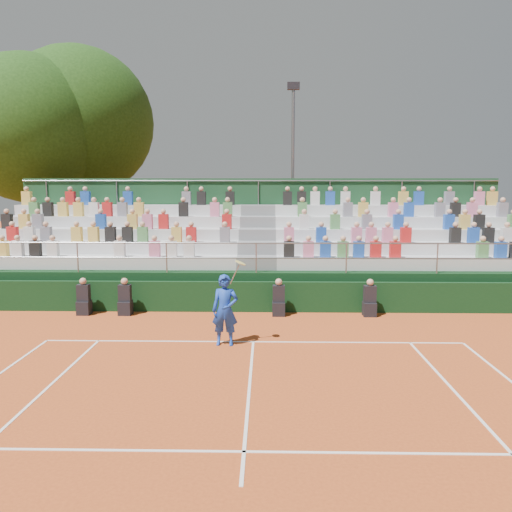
{
  "coord_description": "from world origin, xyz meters",
  "views": [
    {
      "loc": [
        0.33,
        -12.69,
        4.07
      ],
      "look_at": [
        0.0,
        3.5,
        1.8
      ],
      "focal_mm": 35.0,
      "sensor_mm": 36.0,
      "label": 1
    }
  ],
  "objects_px": {
    "tree_east": "(79,122)",
    "tennis_player": "(225,310)",
    "tree_west": "(30,130)",
    "floodlight_mast": "(293,163)"
  },
  "relations": [
    {
      "from": "tree_east",
      "to": "tennis_player",
      "type": "bearing_deg",
      "value": -58.41
    },
    {
      "from": "tennis_player",
      "to": "tree_west",
      "type": "distance_m",
      "value": 17.44
    },
    {
      "from": "tree_east",
      "to": "floodlight_mast",
      "type": "xyz_separation_m",
      "value": [
        11.23,
        -1.74,
        -2.19
      ]
    },
    {
      "from": "tennis_player",
      "to": "floodlight_mast",
      "type": "bearing_deg",
      "value": 79.49
    },
    {
      "from": "tennis_player",
      "to": "tree_west",
      "type": "relative_size",
      "value": 0.21
    },
    {
      "from": "tree_east",
      "to": "floodlight_mast",
      "type": "bearing_deg",
      "value": -8.83
    },
    {
      "from": "tennis_player",
      "to": "tree_east",
      "type": "relative_size",
      "value": 0.2
    },
    {
      "from": "tennis_player",
      "to": "floodlight_mast",
      "type": "xyz_separation_m",
      "value": [
        2.35,
        12.68,
        4.3
      ]
    },
    {
      "from": "tree_west",
      "to": "tree_east",
      "type": "height_order",
      "value": "tree_east"
    },
    {
      "from": "tennis_player",
      "to": "tree_east",
      "type": "height_order",
      "value": "tree_east"
    }
  ]
}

